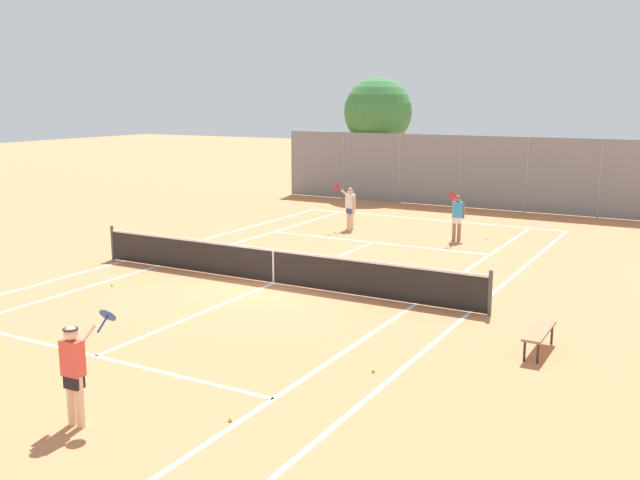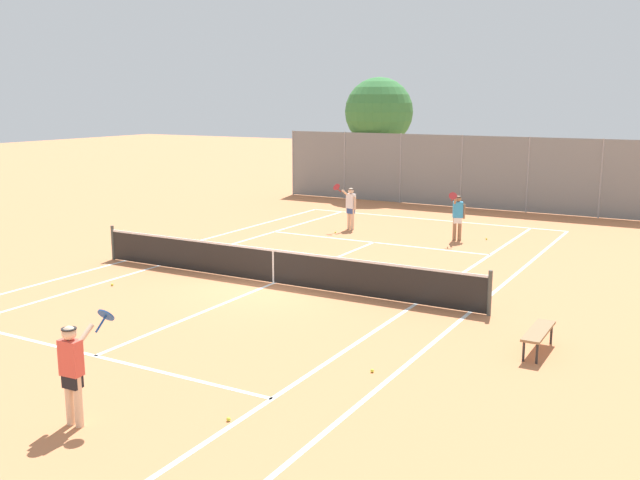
{
  "view_description": "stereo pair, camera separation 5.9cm",
  "coord_description": "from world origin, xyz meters",
  "px_view_note": "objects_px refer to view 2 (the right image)",
  "views": [
    {
      "loc": [
        10.27,
        -15.78,
        4.96
      ],
      "look_at": [
        0.61,
        1.5,
        1.0
      ],
      "focal_mm": 40.0,
      "sensor_mm": 36.0,
      "label": 1
    },
    {
      "loc": [
        10.32,
        -15.75,
        4.96
      ],
      "look_at": [
        0.61,
        1.5,
        1.0
      ],
      "focal_mm": 40.0,
      "sensor_mm": 36.0,
      "label": 2
    }
  ],
  "objects_px": {
    "player_far_left": "(350,205)",
    "loose_tennis_ball_2": "(229,419)",
    "courtside_bench": "(539,333)",
    "player_far_right": "(458,215)",
    "loose_tennis_ball_0": "(372,371)",
    "loose_tennis_ball_4": "(335,232)",
    "tree_behind_left": "(378,114)",
    "loose_tennis_ball_3": "(486,239)",
    "player_near_side": "(72,368)",
    "loose_tennis_ball_1": "(112,285)",
    "tennis_net": "(273,265)"
  },
  "relations": [
    {
      "from": "player_far_right",
      "to": "loose_tennis_ball_0",
      "type": "relative_size",
      "value": 26.88
    },
    {
      "from": "loose_tennis_ball_0",
      "to": "loose_tennis_ball_3",
      "type": "distance_m",
      "value": 13.43
    },
    {
      "from": "tennis_net",
      "to": "player_far_left",
      "type": "distance_m",
      "value": 8.47
    },
    {
      "from": "loose_tennis_ball_1",
      "to": "loose_tennis_ball_3",
      "type": "distance_m",
      "value": 13.14
    },
    {
      "from": "tennis_net",
      "to": "loose_tennis_ball_4",
      "type": "distance_m",
      "value": 7.56
    },
    {
      "from": "loose_tennis_ball_2",
      "to": "loose_tennis_ball_3",
      "type": "height_order",
      "value": "same"
    },
    {
      "from": "player_far_right",
      "to": "loose_tennis_ball_0",
      "type": "height_order",
      "value": "player_far_right"
    },
    {
      "from": "player_far_left",
      "to": "player_near_side",
      "type": "bearing_deg",
      "value": -77.09
    },
    {
      "from": "loose_tennis_ball_2",
      "to": "tree_behind_left",
      "type": "relative_size",
      "value": 0.01
    },
    {
      "from": "player_far_right",
      "to": "courtside_bench",
      "type": "height_order",
      "value": "player_far_right"
    },
    {
      "from": "player_far_left",
      "to": "courtside_bench",
      "type": "xyz_separation_m",
      "value": [
        9.36,
        -10.19,
        -0.52
      ]
    },
    {
      "from": "player_far_left",
      "to": "tennis_net",
      "type": "bearing_deg",
      "value": -77.3
    },
    {
      "from": "courtside_bench",
      "to": "player_far_right",
      "type": "bearing_deg",
      "value": 116.71
    },
    {
      "from": "player_far_left",
      "to": "loose_tennis_ball_2",
      "type": "bearing_deg",
      "value": -69.53
    },
    {
      "from": "loose_tennis_ball_0",
      "to": "courtside_bench",
      "type": "relative_size",
      "value": 0.04
    },
    {
      "from": "player_near_side",
      "to": "courtside_bench",
      "type": "bearing_deg",
      "value": 50.98
    },
    {
      "from": "tennis_net",
      "to": "player_far_left",
      "type": "height_order",
      "value": "player_far_left"
    },
    {
      "from": "tennis_net",
      "to": "courtside_bench",
      "type": "height_order",
      "value": "tennis_net"
    },
    {
      "from": "player_far_right",
      "to": "tree_behind_left",
      "type": "xyz_separation_m",
      "value": [
        -7.41,
        9.25,
        3.26
      ]
    },
    {
      "from": "player_far_left",
      "to": "loose_tennis_ball_1",
      "type": "relative_size",
      "value": 26.88
    },
    {
      "from": "loose_tennis_ball_1",
      "to": "courtside_bench",
      "type": "relative_size",
      "value": 0.04
    },
    {
      "from": "tennis_net",
      "to": "loose_tennis_ball_1",
      "type": "distance_m",
      "value": 4.36
    },
    {
      "from": "loose_tennis_ball_1",
      "to": "loose_tennis_ball_3",
      "type": "relative_size",
      "value": 1.0
    },
    {
      "from": "player_near_side",
      "to": "player_far_left",
      "type": "xyz_separation_m",
      "value": [
        -3.88,
        16.94,
        0.0
      ]
    },
    {
      "from": "tennis_net",
      "to": "courtside_bench",
      "type": "distance_m",
      "value": 7.74
    },
    {
      "from": "loose_tennis_ball_0",
      "to": "loose_tennis_ball_1",
      "type": "relative_size",
      "value": 1.0
    },
    {
      "from": "loose_tennis_ball_1",
      "to": "player_far_left",
      "type": "bearing_deg",
      "value": 80.51
    },
    {
      "from": "player_near_side",
      "to": "loose_tennis_ball_3",
      "type": "xyz_separation_m",
      "value": [
        1.27,
        17.49,
        -0.89
      ]
    },
    {
      "from": "player_far_left",
      "to": "loose_tennis_ball_4",
      "type": "distance_m",
      "value": 1.33
    },
    {
      "from": "player_near_side",
      "to": "player_far_left",
      "type": "bearing_deg",
      "value": 102.91
    },
    {
      "from": "player_far_left",
      "to": "loose_tennis_ball_4",
      "type": "xyz_separation_m",
      "value": [
        -0.13,
        -0.97,
        -0.89
      ]
    },
    {
      "from": "loose_tennis_ball_3",
      "to": "loose_tennis_ball_1",
      "type": "bearing_deg",
      "value": -121.84
    },
    {
      "from": "tree_behind_left",
      "to": "courtside_bench",
      "type": "bearing_deg",
      "value": -57.15
    },
    {
      "from": "player_far_left",
      "to": "loose_tennis_ball_2",
      "type": "distance_m",
      "value": 16.77
    },
    {
      "from": "tennis_net",
      "to": "courtside_bench",
      "type": "bearing_deg",
      "value": -14.48
    },
    {
      "from": "loose_tennis_ball_4",
      "to": "tree_behind_left",
      "type": "xyz_separation_m",
      "value": [
        -3.01,
        10.14,
        4.15
      ]
    },
    {
      "from": "player_far_right",
      "to": "courtside_bench",
      "type": "distance_m",
      "value": 11.33
    },
    {
      "from": "tennis_net",
      "to": "player_far_left",
      "type": "xyz_separation_m",
      "value": [
        -1.86,
        8.25,
        0.42
      ]
    },
    {
      "from": "player_far_left",
      "to": "courtside_bench",
      "type": "distance_m",
      "value": 13.84
    },
    {
      "from": "tennis_net",
      "to": "loose_tennis_ball_3",
      "type": "relative_size",
      "value": 181.82
    },
    {
      "from": "tree_behind_left",
      "to": "loose_tennis_ball_1",
      "type": "bearing_deg",
      "value": -86.05
    },
    {
      "from": "loose_tennis_ball_0",
      "to": "loose_tennis_ball_4",
      "type": "xyz_separation_m",
      "value": [
        -7.08,
        11.79,
        0.0
      ]
    },
    {
      "from": "loose_tennis_ball_1",
      "to": "loose_tennis_ball_4",
      "type": "bearing_deg",
      "value": 80.33
    },
    {
      "from": "player_near_side",
      "to": "loose_tennis_ball_3",
      "type": "bearing_deg",
      "value": 85.84
    },
    {
      "from": "loose_tennis_ball_1",
      "to": "loose_tennis_ball_2",
      "type": "height_order",
      "value": "same"
    },
    {
      "from": "player_far_left",
      "to": "loose_tennis_ball_1",
      "type": "height_order",
      "value": "player_far_left"
    },
    {
      "from": "player_near_side",
      "to": "loose_tennis_ball_2",
      "type": "height_order",
      "value": "player_near_side"
    },
    {
      "from": "player_far_right",
      "to": "tree_behind_left",
      "type": "bearing_deg",
      "value": 128.71
    },
    {
      "from": "player_far_right",
      "to": "loose_tennis_ball_1",
      "type": "height_order",
      "value": "player_far_right"
    },
    {
      "from": "loose_tennis_ball_1",
      "to": "loose_tennis_ball_3",
      "type": "bearing_deg",
      "value": 58.16
    }
  ]
}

